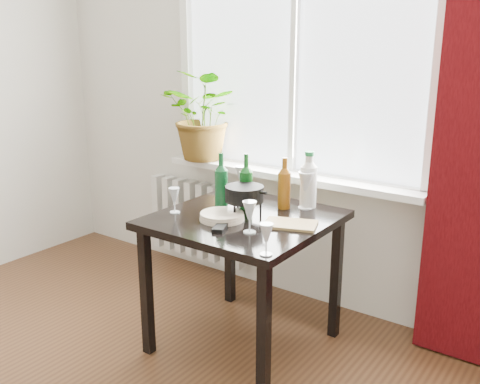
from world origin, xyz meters
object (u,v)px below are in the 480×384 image
Objects in this scene: wineglass_back_left at (241,179)px; cleaning_bottle at (309,179)px; wineglass_front_right at (250,217)px; wineglass_far_right at (266,239)px; tv_remote at (222,225)px; potted_plant at (206,115)px; cutting_board at (290,224)px; bottle_amber at (284,182)px; fondue_pot at (244,201)px; radiator at (198,220)px; wineglass_back_center at (306,190)px; wine_bottle_right at (246,181)px; wine_bottle_left at (221,180)px; plate_stack at (222,216)px; wineglass_front_left at (174,200)px; table at (244,233)px.

cleaning_bottle is at bearing -2.91° from wineglass_back_left.
wineglass_far_right is at bearing -41.16° from wineglass_front_right.
wineglass_far_right is 0.41m from tv_remote.
potted_plant is 1.21m from cutting_board.
fondue_pot is (-0.10, -0.22, -0.07)m from bottle_amber.
wineglass_front_right is at bearing -15.92° from tv_remote.
tv_remote is at bearing -44.03° from radiator.
bottle_amber is 1.75× the size of wineglass_back_left.
wineglass_back_left is (0.58, -0.27, 0.44)m from radiator.
bottle_amber is (0.81, -0.34, -0.26)m from potted_plant.
wineglass_far_right is 0.70m from wineglass_back_center.
fondue_pot is 0.29m from cutting_board.
wine_bottle_right is 0.39m from wineglass_front_right.
fondue_pot reaches higher than cutting_board.
wine_bottle_left is 0.46m from wineglass_back_center.
potted_plant is 1.00m from wineglass_back_center.
wine_bottle_left is 0.20m from fondue_pot.
wineglass_back_center is (0.03, 0.49, 0.03)m from wineglass_front_right.
wineglass_back_center is (0.91, -0.28, -0.30)m from potted_plant.
wineglass_front_right is 0.24m from plate_stack.
wineglass_back_left is (0.44, -0.22, -0.32)m from potted_plant.
cleaning_bottle reaches higher than fondue_pot.
fondue_pot is 1.27× the size of tv_remote.
wine_bottle_right reaches higher than wineglass_front_right.
wineglass_front_left is at bearing -132.53° from wine_bottle_right.
wineglass_front_right is (0.23, -0.30, -0.07)m from wine_bottle_right.
fondue_pot is at bearing 130.53° from wineglass_front_right.
wine_bottle_left is 0.47m from cleaning_bottle.
wineglass_front_left is 0.28m from plate_stack.
cutting_board is at bearing 18.25° from tv_remote.
potted_plant reaches higher than cutting_board.
radiator is 1.09m from table.
plate_stack is (-0.15, -0.35, -0.12)m from bottle_amber.
cutting_board is at bearing -28.96° from radiator.
potted_plant is 1.14m from tv_remote.
wine_bottle_left is at bearing -176.27° from fondue_pot.
table reaches higher than radiator.
potted_plant is at bearing 158.44° from fondue_pot.
bottle_amber is at bearing 36.84° from wine_bottle_right.
fondue_pot is at bearing 123.32° from table.
wine_bottle_left is at bearing -44.80° from potted_plant.
wine_bottle_left is at bearing -147.59° from bottle_amber.
cleaning_bottle is 0.53m from wineglass_front_right.
wine_bottle_left is at bearing 142.72° from wineglass_far_right.
wineglass_front_right is (0.35, -0.25, -0.07)m from wine_bottle_left.
tv_remote is (0.73, -0.79, -0.39)m from potted_plant.
cutting_board is at bearing -52.46° from bottle_amber.
fondue_pot is at bearing 74.18° from tv_remote.
wineglass_far_right is at bearing -41.12° from potted_plant.
wineglass_front_right is at bearing -51.25° from wineglass_back_left.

